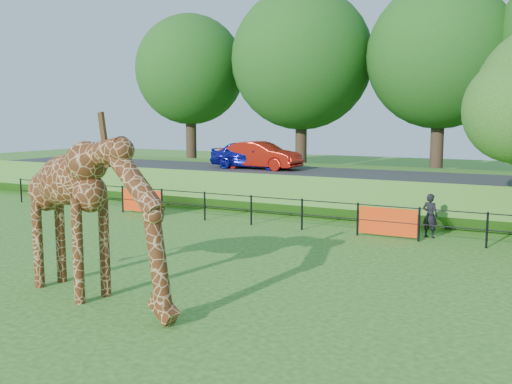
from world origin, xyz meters
TOP-DOWN VIEW (x-y plane):
  - ground at (0.00, 0.00)m, footprint 90.00×90.00m
  - giraffe at (-0.88, -1.14)m, footprint 5.06×2.03m
  - perimeter_fence at (0.00, 8.00)m, footprint 28.07×0.10m
  - embankment at (0.00, 15.50)m, footprint 40.00×9.00m
  - road at (0.00, 14.00)m, footprint 40.00×5.00m
  - car_blue at (-5.34, 14.29)m, footprint 4.02×1.77m
  - car_red at (-4.80, 14.24)m, footprint 4.05×1.63m
  - visitor at (4.19, 8.77)m, footprint 0.61×0.49m
  - bg_tree_line at (1.89, 22.00)m, footprint 37.30×8.80m

SIDE VIEW (x-z plane):
  - ground at x=0.00m, z-range 0.00..0.00m
  - perimeter_fence at x=0.00m, z-range 0.00..1.10m
  - embankment at x=0.00m, z-range 0.00..1.30m
  - visitor at x=4.19m, z-range 0.00..1.45m
  - road at x=0.00m, z-range 1.30..1.42m
  - giraffe at x=-0.88m, z-range 0.00..3.56m
  - car_red at x=-4.80m, z-range 1.42..2.73m
  - car_blue at x=-5.34m, z-range 1.42..2.76m
  - bg_tree_line at x=1.89m, z-range 1.28..13.10m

